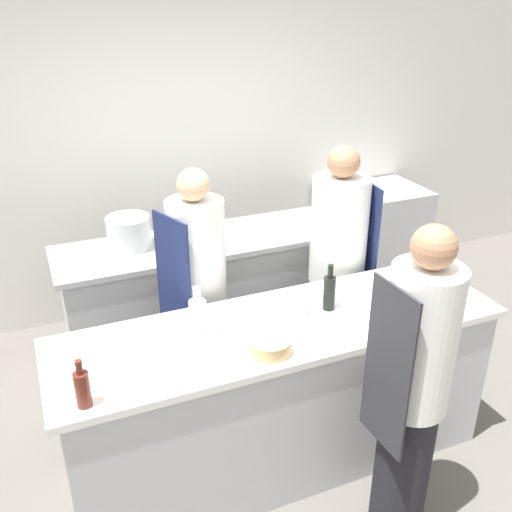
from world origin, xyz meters
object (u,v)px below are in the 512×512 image
bottle_vinegar (329,292)px  bottle_sauce (386,316)px  chef_at_prep_near (412,391)px  chef_at_pass_far (198,299)px  chef_at_stove (337,270)px  bottle_wine (428,285)px  bowl_mixing_large (285,307)px  stockpot (129,232)px  oven_range (370,237)px  bottle_olive_oil (82,388)px  bottle_cooking_oil (198,317)px  bowl_prep_small (270,345)px

bottle_vinegar → bottle_sauce: size_ratio=1.32×
chef_at_prep_near → chef_at_pass_far: (-0.64, 1.26, -0.02)m
chef_at_stove → bottle_wine: (0.16, -0.71, 0.20)m
chef_at_pass_far → bowl_mixing_large: 0.61m
bottle_vinegar → bottle_sauce: bottle_vinegar is taller
stockpot → bottle_wine: bearing=-45.3°
oven_range → bottle_olive_oil: size_ratio=3.99×
oven_range → bottle_vinegar: bottle_vinegar is taller
bottle_cooking_oil → bottle_sauce: bearing=-19.6°
bottle_cooking_oil → stockpot: (-0.10, 1.24, 0.00)m
bottle_wine → stockpot: 1.99m
oven_range → bottle_olive_oil: 3.51m
bowl_prep_small → stockpot: bearing=104.0°
bottle_vinegar → bowl_prep_small: 0.54m
bottle_olive_oil → stockpot: bearing=71.8°
chef_at_prep_near → bottle_vinegar: bearing=2.1°
bottle_olive_oil → bottle_vinegar: bearing=12.8°
chef_at_stove → stockpot: (-1.24, 0.71, 0.20)m
bottle_olive_oil → stockpot: size_ratio=0.78×
oven_range → bottle_sauce: bottle_sauce is taller
bottle_olive_oil → bowl_mixing_large: bearing=18.5°
chef_at_prep_near → bottle_cooking_oil: chef_at_prep_near is taller
bottle_cooking_oil → stockpot: bottle_cooking_oil is taller
chef_at_pass_far → bottle_cooking_oil: size_ratio=5.89×
bottle_olive_oil → bottle_wine: 1.92m
oven_range → chef_at_prep_near: size_ratio=0.55×
bottle_olive_oil → bottle_wine: (1.92, 0.16, 0.02)m
oven_range → bowl_prep_small: 2.79m
chef_at_pass_far → bottle_olive_oil: 1.18m
oven_range → chef_at_prep_near: (-1.38, -2.41, 0.40)m
bottle_vinegar → chef_at_prep_near: bearing=-85.4°
bottle_olive_oil → stockpot: (0.52, 1.57, 0.02)m
chef_at_prep_near → bottle_sauce: 0.44m
bottle_wine → bowl_mixing_large: size_ratio=1.10×
chef_at_prep_near → bottle_wine: bearing=-44.6°
bottle_sauce → bowl_prep_small: bearing=175.4°
oven_range → chef_at_pass_far: bearing=-150.3°
chef_at_pass_far → stockpot: 0.78m
bottle_olive_oil → bottle_sauce: bottle_olive_oil is taller
bottle_olive_oil → bottle_wine: bearing=4.7°
bottle_sauce → oven_range: bearing=57.7°
bottle_olive_oil → bottle_vinegar: size_ratio=0.85×
chef_at_prep_near → bottle_wine: (0.49, 0.55, 0.19)m
chef_at_stove → bottle_olive_oil: 1.96m
chef_at_pass_far → bottle_vinegar: (0.59, -0.56, 0.21)m
chef_at_stove → bowl_prep_small: bearing=-40.7°
bowl_prep_small → chef_at_stove: bearing=43.3°
chef_at_stove → bottle_vinegar: bearing=-28.7°
chef_at_pass_far → bowl_prep_small: bearing=167.9°
chef_at_prep_near → chef_at_pass_far: size_ratio=1.02×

